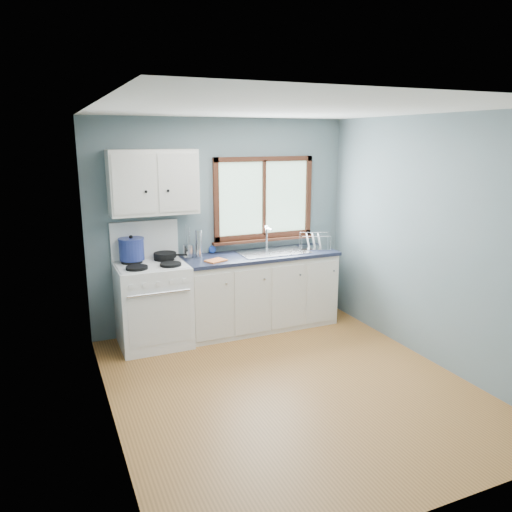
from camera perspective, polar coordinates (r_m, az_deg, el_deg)
name	(u,v)px	position (r m, az deg, el deg)	size (l,w,h in m)	color
floor	(289,386)	(4.86, 3.81, -14.60)	(3.20, 3.60, 0.02)	#9F6831
ceiling	(294,108)	(4.31, 4.34, 16.54)	(3.20, 3.60, 0.02)	white
wall_back	(222,224)	(6.05, -3.88, 3.62)	(3.20, 0.02, 2.50)	slate
wall_front	(440,324)	(3.00, 20.32, -7.33)	(3.20, 0.02, 2.50)	slate
wall_left	(103,275)	(3.96, -17.11, -2.14)	(0.02, 3.60, 2.50)	slate
wall_right	(433,241)	(5.34, 19.58, 1.58)	(0.02, 3.60, 2.50)	slate
gas_range	(153,302)	(5.67, -11.71, -5.19)	(0.76, 0.69, 1.36)	white
base_cabinets	(260,295)	(6.09, 0.42, -4.43)	(1.85, 0.60, 0.88)	silver
countertop	(260,255)	(5.96, 0.43, 0.06)	(1.89, 0.64, 0.04)	black
sink	(273,257)	(6.04, 1.99, -0.16)	(0.84, 0.46, 0.44)	silver
window	(264,204)	(6.18, 0.91, 5.97)	(1.36, 0.10, 1.03)	#9EC6A8
upper_cabinets	(153,182)	(5.57, -11.66, 8.26)	(0.95, 0.35, 0.70)	silver
skillet	(165,255)	(5.70, -10.33, 0.13)	(0.40, 0.33, 0.05)	black
stockpot	(132,249)	(5.63, -14.04, 0.81)	(0.30, 0.30, 0.28)	navy
utensil_crock	(189,251)	(5.81, -7.72, 0.61)	(0.13, 0.13, 0.39)	silver
thermos	(199,244)	(5.76, -6.59, 1.36)	(0.08, 0.08, 0.32)	silver
soap_bottle	(212,244)	(5.97, -5.01, 1.36)	(0.09, 0.09, 0.23)	#1C3EA2
dish_towel	(216,261)	(5.60, -4.61, -0.53)	(0.22, 0.16, 0.02)	orange
dish_rack	(314,244)	(6.28, 6.67, 1.33)	(0.46, 0.41, 0.20)	silver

